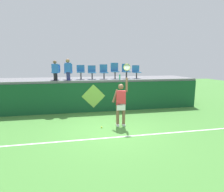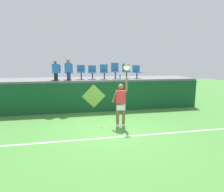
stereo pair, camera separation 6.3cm
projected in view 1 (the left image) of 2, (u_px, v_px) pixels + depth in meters
ground_plane at (111, 131)px, 7.49m from camera, size 40.00×40.00×0.00m
court_back_wall at (100, 97)px, 10.29m from camera, size 11.44×0.20×1.59m
spectator_platform at (97, 79)px, 11.33m from camera, size 11.44×2.58×0.12m
court_baseline_stripe at (115, 137)px, 6.82m from camera, size 10.29×0.08×0.01m
tennis_player at (121, 102)px, 7.89m from camera, size 0.75×0.29×2.61m
tennis_ball at (102, 127)px, 7.77m from camera, size 0.07×0.07×0.07m
water_bottle at (120, 77)px, 10.51m from camera, size 0.08×0.08×0.27m
stadium_chair_0 at (56, 71)px, 10.32m from camera, size 0.44×0.42×0.83m
stadium_chair_1 at (68, 71)px, 10.46m from camera, size 0.44×0.42×0.86m
stadium_chair_2 at (81, 71)px, 10.58m from camera, size 0.44×0.42×0.80m
stadium_chair_3 at (92, 71)px, 10.71m from camera, size 0.44×0.42×0.77m
stadium_chair_4 at (104, 71)px, 10.85m from camera, size 0.44×0.42×0.83m
stadium_chair_5 at (115, 70)px, 10.97m from camera, size 0.44×0.42×0.91m
stadium_chair_6 at (126, 70)px, 11.11m from camera, size 0.44×0.42×0.86m
stadium_chair_7 at (136, 71)px, 11.24m from camera, size 0.44×0.42×0.77m
spectator_0 at (68, 69)px, 9.99m from camera, size 0.34×0.21×1.13m
spectator_1 at (55, 70)px, 9.86m from camera, size 0.34×0.20×1.04m
wall_signage_mount at (94, 112)px, 10.25m from camera, size 1.27×0.01×1.51m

